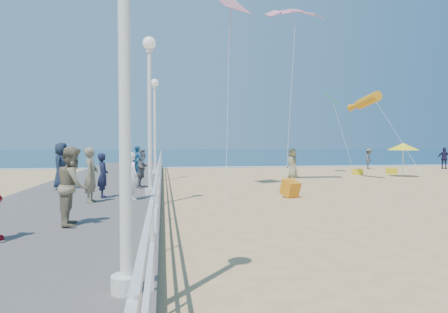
{
  "coord_description": "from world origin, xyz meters",
  "views": [
    {
      "loc": [
        -4.92,
        -13.74,
        2.16
      ],
      "look_at": [
        -2.5,
        2.0,
        1.6
      ],
      "focal_mm": 32.0,
      "sensor_mm": 36.0,
      "label": 1
    }
  ],
  "objects": [
    {
      "name": "lamp_post_mid",
      "position": [
        -5.35,
        0.0,
        3.66
      ],
      "size": [
        0.44,
        0.44,
        5.32
      ],
      "color": "white",
      "rests_on": "boardwalk"
    },
    {
      "name": "spectator_6",
      "position": [
        -7.0,
        -1.65,
        1.21
      ],
      "size": [
        0.44,
        0.62,
        1.62
      ],
      "primitive_type": "imported",
      "rotation": [
        0.0,
        0.0,
        1.48
      ],
      "color": "#7C7356",
      "rests_on": "boardwalk"
    },
    {
      "name": "lamp_post_far",
      "position": [
        -5.35,
        9.0,
        3.66
      ],
      "size": [
        0.44,
        0.44,
        5.32
      ],
      "color": "white",
      "rests_on": "boardwalk"
    },
    {
      "name": "kite_parafoil",
      "position": [
        1.85,
        6.16,
        8.93
      ],
      "size": [
        3.1,
        0.94,
        0.65
      ],
      "primitive_type": null,
      "rotation": [
        0.44,
        0.0,
        0.0
      ],
      "color": "#D51949"
    },
    {
      "name": "ground",
      "position": [
        0.0,
        0.0,
        0.0
      ],
      "size": [
        160.0,
        160.0,
        0.0
      ],
      "primitive_type": "plane",
      "color": "#E9BA7A",
      "rests_on": "ground"
    },
    {
      "name": "beach_walker_b",
      "position": [
        17.83,
        15.68,
        0.88
      ],
      "size": [
        1.01,
        1.05,
        1.76
      ],
      "primitive_type": "imported",
      "rotation": [
        0.0,
        0.0,
        2.31
      ],
      "color": "#201C3D",
      "rests_on": "ground"
    },
    {
      "name": "spectator_5",
      "position": [
        -5.79,
        2.13,
        1.16
      ],
      "size": [
        0.52,
        1.43,
        1.51
      ],
      "primitive_type": "imported",
      "rotation": [
        0.0,
        0.0,
        1.52
      ],
      "color": "slate",
      "rests_on": "boardwalk"
    },
    {
      "name": "lamp_post_near",
      "position": [
        -5.35,
        -9.0,
        3.66
      ],
      "size": [
        0.44,
        0.44,
        5.32
      ],
      "color": "white",
      "rests_on": "boardwalk"
    },
    {
      "name": "surf_line",
      "position": [
        0.0,
        20.5,
        0.03
      ],
      "size": [
        160.0,
        1.2,
        0.04
      ],
      "primitive_type": "cube",
      "color": "white",
      "rests_on": "ground"
    },
    {
      "name": "ocean",
      "position": [
        0.0,
        65.0,
        0.01
      ],
      "size": [
        160.0,
        90.0,
        0.05
      ],
      "primitive_type": "cube",
      "color": "#0D314F",
      "rests_on": "ground"
    },
    {
      "name": "spectator_4",
      "position": [
        -8.69,
        1.92,
        1.28
      ],
      "size": [
        0.64,
        0.91,
        1.75
      ],
      "primitive_type": "imported",
      "rotation": [
        0.0,
        0.0,
        1.47
      ],
      "color": "#172334",
      "rests_on": "boardwalk"
    },
    {
      "name": "spectator_1",
      "position": [
        -6.82,
        -4.89,
        1.23
      ],
      "size": [
        0.73,
        0.88,
        1.67
      ],
      "primitive_type": "imported",
      "rotation": [
        0.0,
        0.0,
        1.69
      ],
      "color": "gray",
      "rests_on": "boardwalk"
    },
    {
      "name": "spectator_0",
      "position": [
        -6.81,
        -0.66,
        1.11
      ],
      "size": [
        0.45,
        0.59,
        1.42
      ],
      "primitive_type": "imported",
      "rotation": [
        0.0,
        0.0,
        1.81
      ],
      "color": "#171A33",
      "rests_on": "boardwalk"
    },
    {
      "name": "beach_umbrella",
      "position": [
        9.91,
        9.14,
        1.91
      ],
      "size": [
        1.9,
        1.9,
        2.14
      ],
      "color": "white",
      "rests_on": "ground"
    },
    {
      "name": "woman_holding_toddler",
      "position": [
        -5.85,
        -1.23,
        1.13
      ],
      "size": [
        0.54,
        0.63,
        1.46
      ],
      "primitive_type": "imported",
      "rotation": [
        0.0,
        0.0,
        2.01
      ],
      "color": "white",
      "rests_on": "boardwalk"
    },
    {
      "name": "toddler_held",
      "position": [
        -5.7,
        -1.08,
        1.66
      ],
      "size": [
        0.45,
        0.49,
        0.81
      ],
      "primitive_type": "imported",
      "rotation": [
        0.0,
        0.0,
        2.01
      ],
      "color": "teal",
      "rests_on": "boardwalk"
    },
    {
      "name": "beach_chair_left",
      "position": [
        7.95,
        11.2,
        0.2
      ],
      "size": [
        0.55,
        0.55,
        0.4
      ],
      "primitive_type": "cube",
      "color": "yellow",
      "rests_on": "ground"
    },
    {
      "name": "kite_diamond_green",
      "position": [
        6.81,
        12.86,
        5.22
      ],
      "size": [
        1.29,
        1.41,
        0.74
      ],
      "primitive_type": "cube",
      "rotation": [
        0.7,
        0.0,
        1.11
      ],
      "color": "#2AC65C"
    },
    {
      "name": "kite_diamond_redwhite",
      "position": [
        -1.9,
        4.19,
        8.48
      ],
      "size": [
        1.96,
        1.85,
        1.03
      ],
      "primitive_type": "cube",
      "rotation": [
        0.71,
        0.0,
        0.58
      ],
      "color": "red"
    },
    {
      "name": "boardwalk",
      "position": [
        -7.5,
        0.0,
        0.2
      ],
      "size": [
        5.0,
        44.0,
        0.4
      ],
      "primitive_type": "cube",
      "color": "slate",
      "rests_on": "ground"
    },
    {
      "name": "box_kite",
      "position": [
        0.02,
        1.26,
        0.3
      ],
      "size": [
        0.79,
        0.87,
        0.74
      ],
      "primitive_type": "cube",
      "rotation": [
        0.31,
        0.0,
        0.42
      ],
      "color": "#D44C0C",
      "rests_on": "ground"
    },
    {
      "name": "beach_walker_c",
      "position": [
        2.9,
        9.59,
        0.91
      ],
      "size": [
        0.75,
        0.99,
        1.81
      ],
      "primitive_type": "imported",
      "rotation": [
        0.0,
        0.0,
        -1.36
      ],
      "color": "gray",
      "rests_on": "ground"
    },
    {
      "name": "railing",
      "position": [
        -5.05,
        0.0,
        1.25
      ],
      "size": [
        0.05,
        42.0,
        0.55
      ],
      "color": "white",
      "rests_on": "boardwalk"
    },
    {
      "name": "beach_chair_right",
      "position": [
        10.54,
        11.4,
        0.2
      ],
      "size": [
        0.55,
        0.55,
        0.4
      ],
      "primitive_type": "cube",
      "color": "yellow",
      "rests_on": "ground"
    },
    {
      "name": "kite_windsock",
      "position": [
        6.72,
        7.65,
        4.57
      ],
      "size": [
        1.05,
        2.95,
        1.14
      ],
      "primitive_type": "cylinder",
      "rotation": [
        1.36,
        0.0,
        0.17
      ],
      "color": "orange"
    },
    {
      "name": "beach_walker_a",
      "position": [
        11.7,
        16.57,
        0.85
      ],
      "size": [
        1.17,
        1.26,
        1.71
      ],
      "primitive_type": "imported",
      "rotation": [
        0.0,
        0.0,
        0.93
      ],
      "color": "#515155",
      "rests_on": "ground"
    }
  ]
}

